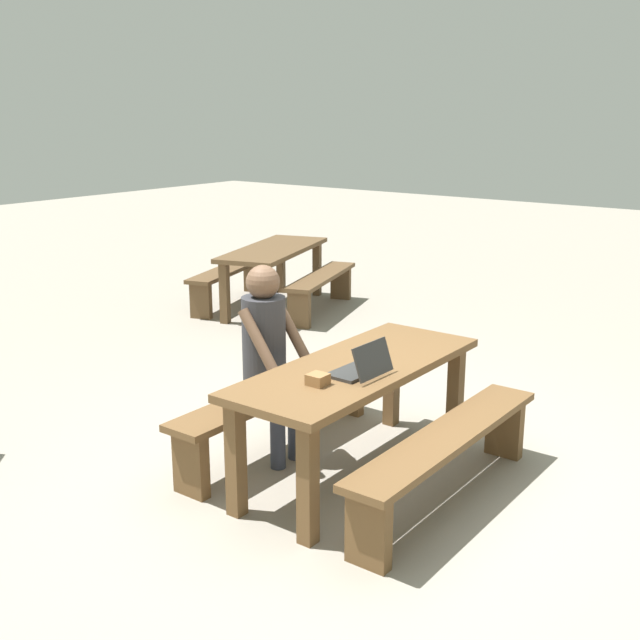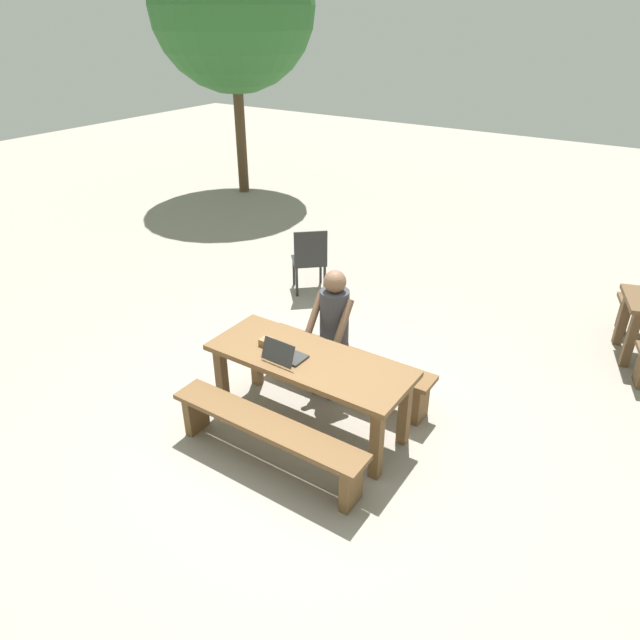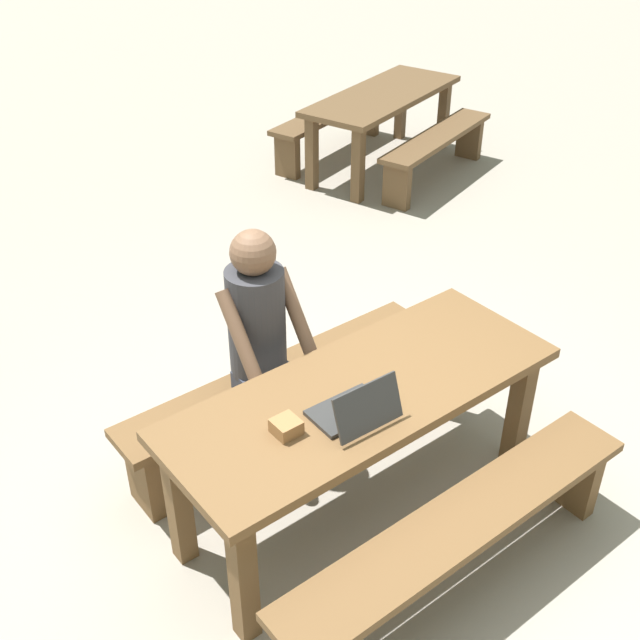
# 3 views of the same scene
# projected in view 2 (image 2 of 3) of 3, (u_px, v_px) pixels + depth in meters

# --- Properties ---
(ground_plane) EXTENTS (30.00, 30.00, 0.00)m
(ground_plane) POSITION_uv_depth(u_px,v_px,m) (310.00, 424.00, 5.35)
(ground_plane) COLOR gray
(picnic_table_front) EXTENTS (1.87, 0.72, 0.74)m
(picnic_table_front) POSITION_uv_depth(u_px,v_px,m) (309.00, 369.00, 5.05)
(picnic_table_front) COLOR brown
(picnic_table_front) RESTS_ON ground
(bench_near) EXTENTS (1.85, 0.30, 0.45)m
(bench_near) POSITION_uv_depth(u_px,v_px,m) (266.00, 433.00, 4.72)
(bench_near) COLOR brown
(bench_near) RESTS_ON ground
(bench_far) EXTENTS (1.85, 0.30, 0.45)m
(bench_far) POSITION_uv_depth(u_px,v_px,m) (345.00, 363.00, 5.65)
(bench_far) COLOR brown
(bench_far) RESTS_ON ground
(laptop) EXTENTS (0.33, 0.29, 0.21)m
(laptop) POSITION_uv_depth(u_px,v_px,m) (284.00, 354.00, 4.94)
(laptop) COLOR #2D2D2D
(laptop) RESTS_ON picnic_table_front
(small_pouch) EXTENTS (0.11, 0.11, 0.06)m
(small_pouch) POSITION_uv_depth(u_px,v_px,m) (267.00, 342.00, 5.17)
(small_pouch) COLOR olive
(small_pouch) RESTS_ON picnic_table_front
(person_seated) EXTENTS (0.39, 0.40, 1.30)m
(person_seated) POSITION_uv_depth(u_px,v_px,m) (332.00, 324.00, 5.49)
(person_seated) COLOR #333847
(person_seated) RESTS_ON ground
(plastic_chair) EXTENTS (0.62, 0.62, 0.92)m
(plastic_chair) POSITION_uv_depth(u_px,v_px,m) (310.00, 259.00, 7.61)
(plastic_chair) COLOR #262626
(plastic_chair) RESTS_ON ground
(tree_left) EXTENTS (3.10, 3.10, 5.05)m
(tree_left) POSITION_uv_depth(u_px,v_px,m) (232.00, 5.00, 10.49)
(tree_left) COLOR #4C3823
(tree_left) RESTS_ON ground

